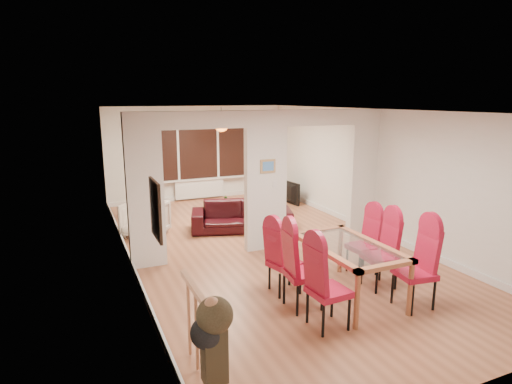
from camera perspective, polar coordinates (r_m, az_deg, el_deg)
floor at (r=8.28m, az=1.24°, el=-7.44°), size 5.00×9.00×0.01m
room_walls at (r=7.93m, az=1.28°, el=1.43°), size 5.00×9.00×2.60m
divider_wall at (r=7.93m, az=1.28°, el=1.43°), size 5.00×0.18×2.60m
bay_window_blinds at (r=12.03m, az=-7.74°, el=6.06°), size 3.00×0.08×1.80m
radiator at (r=12.18m, az=-7.52°, el=0.42°), size 1.40×0.08×0.50m
pendant_light at (r=10.98m, az=-4.64°, el=8.93°), size 0.36×0.36×0.36m
stair_newel at (r=4.59m, az=-7.78°, el=-17.25°), size 0.40×1.20×1.10m
wall_poster at (r=4.88m, az=-13.25°, el=-2.32°), size 0.04×0.52×0.67m
pillar_photo at (r=7.79m, az=1.60°, el=3.47°), size 0.30×0.03×0.25m
dining_table at (r=6.36m, az=12.10°, el=-10.21°), size 0.95×1.68×0.79m
dining_chair_la at (r=5.46m, az=9.69°, el=-12.09°), size 0.48×0.48×1.13m
dining_chair_lb at (r=5.89m, az=6.34°, el=-10.02°), size 0.50×0.50×1.15m
dining_chair_lc at (r=6.33m, az=3.89°, el=-8.82°), size 0.51×0.51×1.04m
dining_chair_ra at (r=6.25m, az=20.44°, el=-9.39°), size 0.52×0.52×1.15m
dining_chair_rb at (r=6.73m, az=16.18°, el=-7.78°), size 0.48×0.48×1.09m
dining_chair_rc at (r=7.18m, az=14.02°, el=-6.61°), size 0.43×0.43×1.03m
sofa at (r=9.29m, az=-1.93°, el=-3.18°), size 2.30×1.45×0.63m
armchair at (r=9.16m, az=-14.58°, el=-3.51°), size 1.10×1.11×0.72m
person at (r=10.29m, az=-13.63°, el=1.73°), size 0.73×0.51×1.93m
television at (r=11.68m, az=3.82°, el=-0.01°), size 1.05×0.26×0.60m
coffee_table at (r=10.57m, az=-3.10°, el=-2.42°), size 0.97×0.58×0.21m
bottle at (r=10.40m, az=-4.06°, el=-1.28°), size 0.07×0.07×0.29m
bowl at (r=10.67m, az=-2.68°, el=-1.56°), size 0.21×0.21×0.05m
shoes at (r=8.11m, az=2.78°, el=-7.51°), size 0.24×0.26×0.10m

